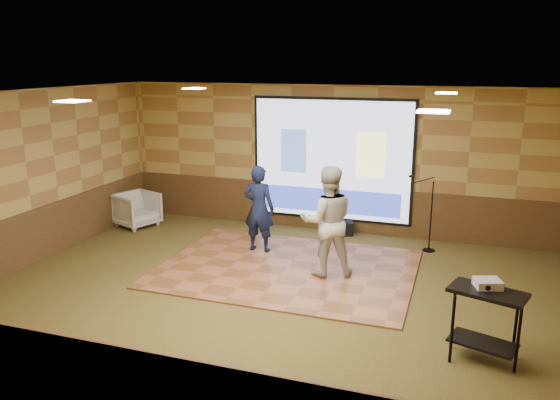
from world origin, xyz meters
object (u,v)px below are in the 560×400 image
(duffel_bag, at_px, (342,228))
(banquet_chair, at_px, (137,210))
(av_table, at_px, (486,313))
(projector, at_px, (488,283))
(projector_screen, at_px, (331,161))
(player_right, at_px, (327,221))
(mic_stand, at_px, (427,225))
(dance_floor, at_px, (287,268))
(player_left, at_px, (259,209))

(duffel_bag, bearing_deg, banquet_chair, -169.09)
(av_table, height_order, banquet_chair, av_table)
(projector, height_order, duffel_bag, projector)
(projector_screen, height_order, banquet_chair, projector_screen)
(player_right, xyz_separation_m, mic_stand, (1.47, 1.80, -0.45))
(projector_screen, distance_m, av_table, 5.34)
(projector, xyz_separation_m, banquet_chair, (-6.91, 3.28, -0.57))
(projector, bearing_deg, dance_floor, 129.81)
(projector_screen, xyz_separation_m, player_left, (-0.94, -1.70, -0.64))
(player_right, bearing_deg, projector, 119.78)
(player_left, bearing_deg, projector, 147.75)
(player_left, bearing_deg, banquet_chair, -10.78)
(banquet_chair, bearing_deg, player_left, -81.63)
(projector_screen, distance_m, mic_stand, 2.32)
(player_left, distance_m, banquet_chair, 3.17)
(player_left, relative_size, duffel_bag, 3.59)
(mic_stand, bearing_deg, player_right, -149.80)
(dance_floor, xyz_separation_m, av_table, (3.09, -2.03, 0.59))
(player_right, distance_m, banquet_chair, 4.78)
(banquet_chair, bearing_deg, duffel_bag, -58.20)
(projector, xyz_separation_m, mic_stand, (-0.91, 3.66, -0.45))
(duffel_bag, bearing_deg, projector, -57.54)
(projector_screen, distance_m, dance_floor, 2.78)
(projector_screen, height_order, duffel_bag, projector_screen)
(duffel_bag, bearing_deg, player_right, -84.20)
(dance_floor, bearing_deg, projector, -32.01)
(dance_floor, relative_size, player_left, 2.64)
(projector_screen, relative_size, dance_floor, 0.78)
(player_left, relative_size, projector, 5.49)
(projector_screen, xyz_separation_m, mic_stand, (2.00, -0.63, -0.98))
(banquet_chair, bearing_deg, dance_floor, -88.53)
(player_left, xyz_separation_m, player_right, (1.47, -0.73, 0.11))
(player_left, xyz_separation_m, av_table, (3.86, -2.70, -0.22))
(player_left, height_order, duffel_bag, player_left)
(projector_screen, height_order, player_right, projector_screen)
(duffel_bag, bearing_deg, player_left, -129.41)
(av_table, xyz_separation_m, banquet_chair, (-6.92, 3.38, -0.24))
(projector_screen, height_order, projector, projector_screen)
(dance_floor, distance_m, duffel_bag, 2.23)
(projector, distance_m, banquet_chair, 7.67)
(mic_stand, relative_size, duffel_bag, 3.23)
(dance_floor, bearing_deg, av_table, -33.25)
(player_right, xyz_separation_m, duffel_bag, (-0.23, 2.24, -0.80))
(av_table, relative_size, mic_stand, 0.62)
(dance_floor, distance_m, player_left, 1.31)
(projector, relative_size, duffel_bag, 0.65)
(dance_floor, height_order, mic_stand, mic_stand)
(projector, xyz_separation_m, duffel_bag, (-2.61, 4.11, -0.80))
(player_right, distance_m, duffel_bag, 2.39)
(player_left, distance_m, player_right, 1.64)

